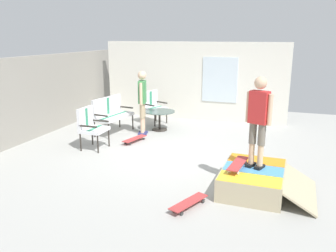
% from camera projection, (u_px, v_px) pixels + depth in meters
% --- Properties ---
extents(ground_plane, '(12.00, 12.00, 0.10)m').
position_uv_depth(ground_plane, '(169.00, 159.00, 8.03)').
color(ground_plane, '#A8A8A3').
extents(back_wall_cinderblock, '(9.00, 0.20, 2.18)m').
position_uv_depth(back_wall_cinderblock, '(23.00, 100.00, 9.02)').
color(back_wall_cinderblock, gray).
rests_on(back_wall_cinderblock, ground_plane).
extents(house_facade, '(0.23, 6.00, 2.51)m').
position_uv_depth(house_facade, '(193.00, 81.00, 11.33)').
color(house_facade, white).
rests_on(house_facade, ground_plane).
extents(skate_ramp, '(1.47, 1.64, 0.41)m').
position_uv_depth(skate_ramp, '(254.00, 180.00, 6.24)').
color(skate_ramp, tan).
rests_on(skate_ramp, ground_plane).
extents(patio_bench, '(1.32, 0.73, 1.02)m').
position_uv_depth(patio_bench, '(111.00, 112.00, 9.85)').
color(patio_bench, '#2D2823').
rests_on(patio_bench, ground_plane).
extents(patio_chair_near_house, '(0.78, 0.74, 1.02)m').
position_uv_depth(patio_chair_near_house, '(153.00, 104.00, 10.94)').
color(patio_chair_near_house, '#2D2823').
rests_on(patio_chair_near_house, ground_plane).
extents(patio_chair_by_wall, '(0.62, 0.55, 1.02)m').
position_uv_depth(patio_chair_by_wall, '(90.00, 124.00, 8.47)').
color(patio_chair_by_wall, '#2D2823').
rests_on(patio_chair_by_wall, ground_plane).
extents(patio_table, '(0.90, 0.90, 0.57)m').
position_uv_depth(patio_table, '(160.00, 117.00, 10.16)').
color(patio_table, '#2D2823').
rests_on(patio_table, ground_plane).
extents(person_watching, '(0.47, 0.30, 1.77)m').
position_uv_depth(person_watching, '(142.00, 97.00, 9.62)').
color(person_watching, navy).
rests_on(person_watching, ground_plane).
extents(person_skater, '(0.32, 0.45, 1.62)m').
position_uv_depth(person_skater, '(258.00, 116.00, 6.02)').
color(person_skater, black).
rests_on(person_skater, skate_ramp).
extents(skateboard_by_bench, '(0.82, 0.39, 0.10)m').
position_uv_depth(skateboard_by_bench, '(135.00, 139.00, 9.10)').
color(skateboard_by_bench, '#B23838').
rests_on(skateboard_by_bench, ground_plane).
extents(skateboard_spare, '(0.82, 0.49, 0.10)m').
position_uv_depth(skateboard_spare, '(189.00, 203.00, 5.64)').
color(skateboard_spare, '#B23838').
rests_on(skateboard_spare, ground_plane).
extents(skateboard_on_ramp, '(0.82, 0.29, 0.10)m').
position_uv_depth(skateboard_on_ramp, '(238.00, 164.00, 6.18)').
color(skateboard_on_ramp, '#B23838').
rests_on(skateboard_on_ramp, skate_ramp).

